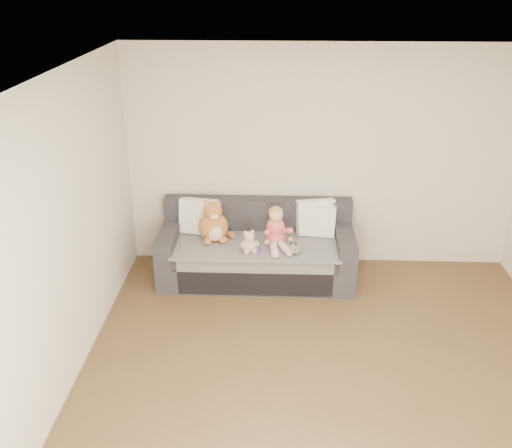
# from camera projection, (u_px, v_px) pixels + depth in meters

# --- Properties ---
(room_shell) EXTENTS (5.00, 5.00, 5.00)m
(room_shell) POSITION_uv_depth(u_px,v_px,m) (337.00, 238.00, 4.66)
(room_shell) COLOR brown
(room_shell) RESTS_ON ground
(sofa) EXTENTS (2.20, 0.94, 0.85)m
(sofa) POSITION_uv_depth(u_px,v_px,m) (257.00, 252.00, 6.59)
(sofa) COLOR #27282C
(sofa) RESTS_ON ground
(cushion_left) EXTENTS (0.47, 0.27, 0.42)m
(cushion_left) POSITION_uv_depth(u_px,v_px,m) (199.00, 216.00, 6.61)
(cushion_left) COLOR white
(cushion_left) RESTS_ON sofa
(cushion_right_back) EXTENTS (0.47, 0.29, 0.42)m
(cushion_right_back) POSITION_uv_depth(u_px,v_px,m) (316.00, 217.00, 6.60)
(cushion_right_back) COLOR white
(cushion_right_back) RESTS_ON sofa
(cushion_right_front) EXTENTS (0.41, 0.23, 0.36)m
(cushion_right_front) POSITION_uv_depth(u_px,v_px,m) (319.00, 221.00, 6.55)
(cushion_right_front) COLOR white
(cushion_right_front) RESTS_ON sofa
(toddler) EXTENTS (0.32, 0.47, 0.46)m
(toddler) POSITION_uv_depth(u_px,v_px,m) (276.00, 230.00, 6.29)
(toddler) COLOR #EE545D
(toddler) RESTS_ON sofa
(plush_cat) EXTENTS (0.41, 0.39, 0.51)m
(plush_cat) POSITION_uv_depth(u_px,v_px,m) (214.00, 225.00, 6.44)
(plush_cat) COLOR #BC7B29
(plush_cat) RESTS_ON sofa
(teddy_bear) EXTENTS (0.20, 0.16, 0.26)m
(teddy_bear) POSITION_uv_depth(u_px,v_px,m) (249.00, 243.00, 6.18)
(teddy_bear) COLOR tan
(teddy_bear) RESTS_ON sofa
(plush_cow) EXTENTS (0.13, 0.19, 0.16)m
(plush_cow) POSITION_uv_depth(u_px,v_px,m) (295.00, 248.00, 6.17)
(plush_cow) COLOR white
(plush_cow) RESTS_ON sofa
(sippy_cup) EXTENTS (0.10, 0.06, 0.11)m
(sippy_cup) POSITION_uv_depth(u_px,v_px,m) (258.00, 247.00, 6.21)
(sippy_cup) COLOR #6F328A
(sippy_cup) RESTS_ON sofa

